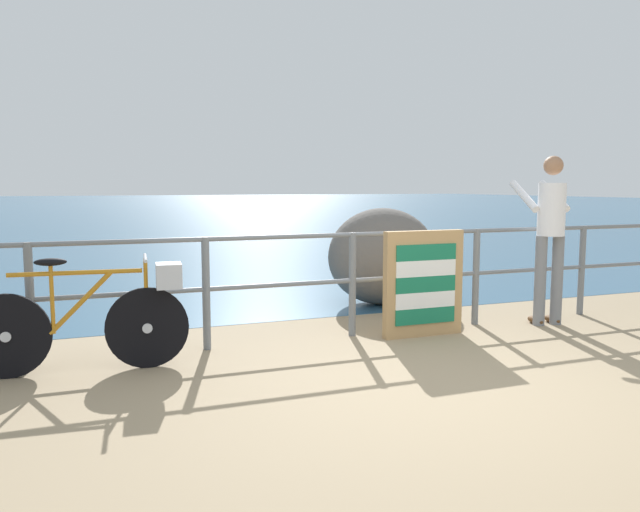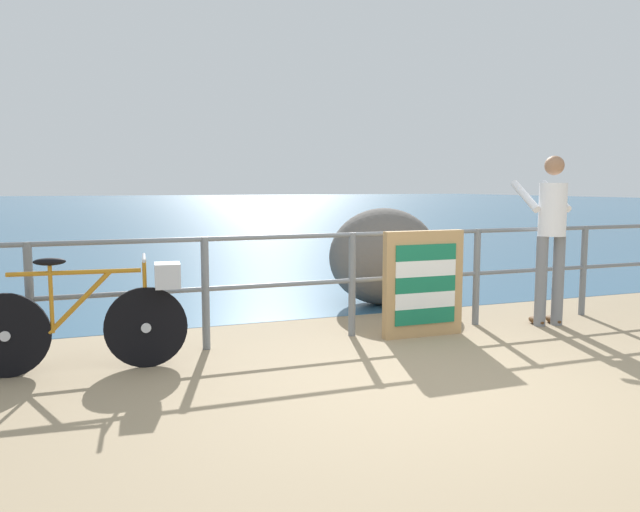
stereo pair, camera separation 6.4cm
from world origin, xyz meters
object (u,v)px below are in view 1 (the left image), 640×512
(bicycle, at_px, (98,314))
(folded_deckchair_stack, at_px, (423,284))
(person_at_railing, at_px, (549,232))
(breakwater_boulder_main, at_px, (382,256))

(bicycle, height_order, folded_deckchair_stack, folded_deckchair_stack)
(bicycle, xyz_separation_m, folded_deckchair_stack, (3.01, 0.11, 0.06))
(person_at_railing, bearing_deg, breakwater_boulder_main, 41.49)
(person_at_railing, xyz_separation_m, breakwater_boulder_main, (-1.11, 1.68, -0.39))
(bicycle, height_order, person_at_railing, person_at_railing)
(person_at_railing, relative_size, folded_deckchair_stack, 1.71)
(folded_deckchair_stack, bearing_deg, bicycle, -177.92)
(folded_deckchair_stack, height_order, breakwater_boulder_main, breakwater_boulder_main)
(person_at_railing, xyz_separation_m, folded_deckchair_stack, (-1.49, 0.03, -0.47))
(bicycle, xyz_separation_m, breakwater_boulder_main, (3.39, 1.76, 0.13))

